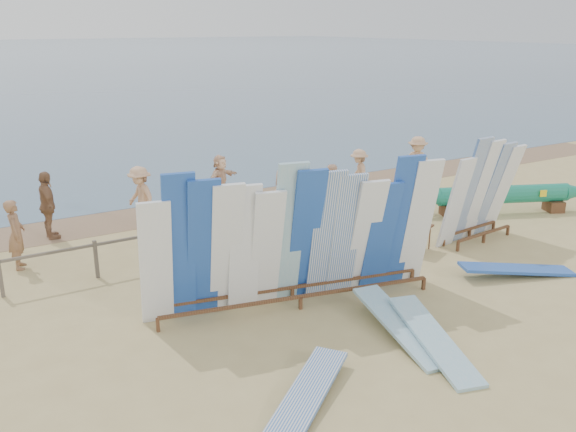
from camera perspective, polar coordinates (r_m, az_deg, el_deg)
ground at (r=13.60m, az=2.57°, el=-6.62°), size 160.00×160.00×0.00m
wet_sand_strip at (r=19.63m, az=-9.11°, el=0.85°), size 40.00×2.60×0.01m
fence at (r=15.78m, az=-3.42°, el=-0.70°), size 12.08×0.08×0.90m
main_surfboard_rack at (r=12.25m, az=0.85°, el=-2.39°), size 6.22×1.90×3.10m
side_surfboard_rack at (r=16.78m, az=17.58°, el=2.01°), size 2.55×0.99×2.90m
outrigger_canoe at (r=19.70m, az=19.52°, el=1.82°), size 5.91×2.92×0.88m
vendor_table at (r=15.86m, az=11.97°, el=-2.03°), size 0.96×0.84×1.07m
flat_board_e at (r=9.73m, az=1.52°, el=-17.32°), size 2.49×2.07×0.25m
flat_board_b at (r=11.45m, az=13.39°, el=-12.06°), size 1.27×2.74×0.44m
flat_board_d at (r=15.10m, az=20.57°, el=-5.26°), size 2.70×1.55×0.33m
flat_board_a at (r=11.78m, az=10.32°, el=-10.93°), size 0.98×2.74×0.44m
beach_chair_left at (r=17.17m, az=-3.74°, el=-0.59°), size 0.70×0.70×0.80m
beach_chair_right at (r=17.25m, az=-3.38°, el=-0.43°), size 0.66×0.67×0.85m
stroller at (r=17.14m, az=0.34°, el=0.06°), size 0.63×0.82×1.03m
beachgoer_1 at (r=15.66m, az=-24.08°, el=-1.58°), size 0.47×0.67×1.68m
beachgoer_extra_1 at (r=17.48m, az=-21.56°, el=0.91°), size 0.48×1.09×1.86m
beachgoer_5 at (r=19.88m, az=-6.32°, el=3.51°), size 1.46×1.19×1.56m
beachgoer_3 at (r=17.59m, az=-13.63°, el=1.66°), size 0.68×1.23×1.80m
beachgoer_6 at (r=17.24m, az=-0.40°, el=1.68°), size 0.91×0.81×1.70m
beachgoer_8 at (r=18.33m, az=4.24°, el=2.41°), size 0.80×0.43×1.59m
beachgoer_extra_0 at (r=21.91m, az=11.96°, el=4.92°), size 1.21×1.17×1.84m
beachgoer_9 at (r=20.40m, az=6.63°, el=3.96°), size 0.81×1.14×1.63m
beachgoer_2 at (r=15.84m, az=-7.65°, el=-0.08°), size 0.85×0.53×1.62m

